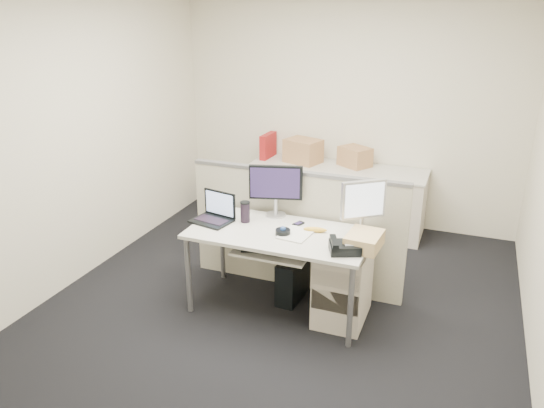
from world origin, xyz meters
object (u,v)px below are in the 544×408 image
at_px(desk, 279,239).
at_px(desk_phone, 345,248).
at_px(laptop, 211,209).
at_px(monitor_main, 276,191).

distance_m(desk, desk_phone, 0.63).
xyz_separation_m(desk, desk_phone, (0.60, -0.18, 0.10)).
bearing_deg(desk_phone, laptop, 150.68).
xyz_separation_m(laptop, desk_phone, (1.22, -0.16, -0.09)).
bearing_deg(monitor_main, desk_phone, -49.14).
height_order(laptop, desk_phone, laptop).
distance_m(desk, monitor_main, 0.46).
xyz_separation_m(monitor_main, laptop, (-0.47, -0.34, -0.11)).
xyz_separation_m(desk, monitor_main, (-0.15, 0.32, 0.30)).
bearing_deg(desk_phone, desk, 141.45).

